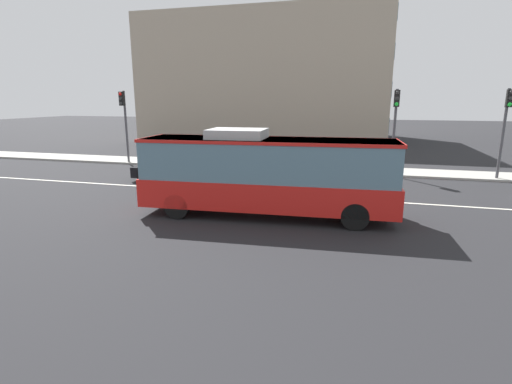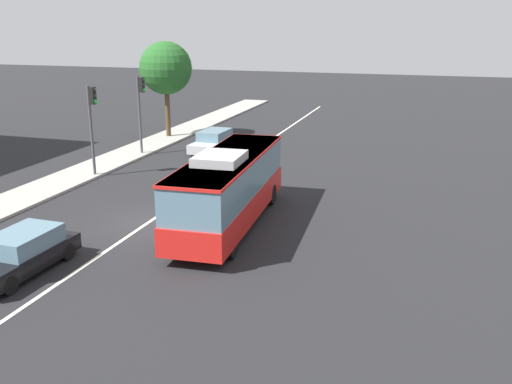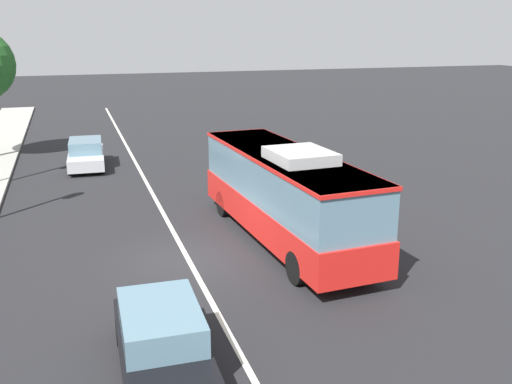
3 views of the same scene
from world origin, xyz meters
TOP-DOWN VIEW (x-y plane):
  - ground_plane at (0.00, 0.00)m, footprint 160.00×160.00m
  - lane_centre_line at (0.00, 0.00)m, footprint 76.00×0.16m
  - transit_bus at (0.62, -3.55)m, footprint 10.13×3.09m
  - sedan_black at (-6.09, 1.77)m, footprint 4.54×1.91m
  - sedan_silver at (14.22, 2.60)m, footprint 4.58×2.02m

SIDE VIEW (x-z plane):
  - ground_plane at x=0.00m, z-range 0.00..0.00m
  - lane_centre_line at x=0.00m, z-range 0.00..0.01m
  - sedan_black at x=-6.09m, z-range -0.01..1.46m
  - sedan_silver at x=14.22m, z-range -0.01..1.46m
  - transit_bus at x=0.62m, z-range 0.08..3.54m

